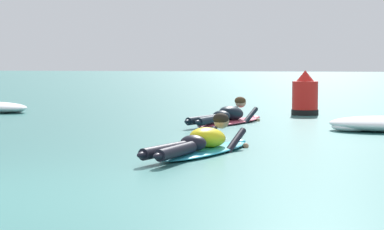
# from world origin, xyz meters

# --- Properties ---
(ground_plane) EXTENTS (120.00, 120.00, 0.00)m
(ground_plane) POSITION_xyz_m (0.00, 10.00, 0.00)
(ground_plane) COLOR #387A75
(surfer_near) EXTENTS (1.08, 2.66, 0.54)m
(surfer_near) POSITION_xyz_m (1.21, 3.32, 0.14)
(surfer_near) COLOR #2DB2D1
(surfer_near) RESTS_ON ground
(surfer_far) EXTENTS (1.21, 2.67, 0.54)m
(surfer_far) POSITION_xyz_m (0.81, 7.66, 0.14)
(surfer_far) COLOR #E54C66
(surfer_far) RESTS_ON ground
(whitewater_mid_right) EXTENTS (1.88, 1.22, 0.25)m
(whitewater_mid_right) POSITION_xyz_m (3.62, 6.92, 0.12)
(whitewater_mid_right) COLOR white
(whitewater_mid_right) RESTS_ON ground
(channel_marker_buoy) EXTENTS (0.59, 0.59, 0.98)m
(channel_marker_buoy) POSITION_xyz_m (2.09, 10.26, 0.39)
(channel_marker_buoy) COLOR red
(channel_marker_buoy) RESTS_ON ground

